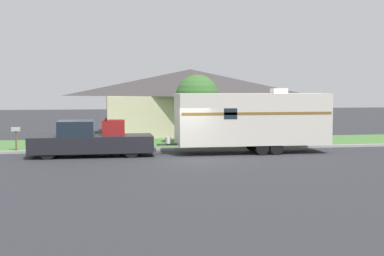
% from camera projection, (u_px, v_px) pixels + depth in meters
% --- Properties ---
extents(ground_plane, '(120.00, 120.00, 0.00)m').
position_uv_depth(ground_plane, '(189.00, 159.00, 26.51)').
color(ground_plane, '#2D2D33').
extents(curb_strip, '(80.00, 0.30, 0.14)m').
position_uv_depth(curb_strip, '(178.00, 149.00, 30.19)').
color(curb_strip, '#999993').
rests_on(curb_strip, ground_plane).
extents(lawn_strip, '(80.00, 7.00, 0.03)m').
position_uv_depth(lawn_strip, '(170.00, 143.00, 33.79)').
color(lawn_strip, '#477538').
rests_on(lawn_strip, ground_plane).
extents(house_across_street, '(13.70, 7.98, 4.91)m').
position_uv_depth(house_across_street, '(191.00, 100.00, 40.84)').
color(house_across_street, beige).
rests_on(house_across_street, ground_plane).
extents(pickup_truck, '(6.39, 2.05, 1.99)m').
position_uv_depth(pickup_truck, '(90.00, 140.00, 27.51)').
color(pickup_truck, black).
rests_on(pickup_truck, ground_plane).
extents(travel_trailer, '(9.30, 2.24, 3.50)m').
position_uv_depth(travel_trailer, '(253.00, 119.00, 28.84)').
color(travel_trailer, black).
rests_on(travel_trailer, ground_plane).
extents(mailbox, '(0.48, 0.20, 1.33)m').
position_uv_depth(mailbox, '(16.00, 133.00, 29.75)').
color(mailbox, brown).
rests_on(mailbox, ground_plane).
extents(tree_in_yard, '(2.69, 2.69, 4.34)m').
position_uv_depth(tree_in_yard, '(197.00, 97.00, 32.95)').
color(tree_in_yard, brown).
rests_on(tree_in_yard, ground_plane).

